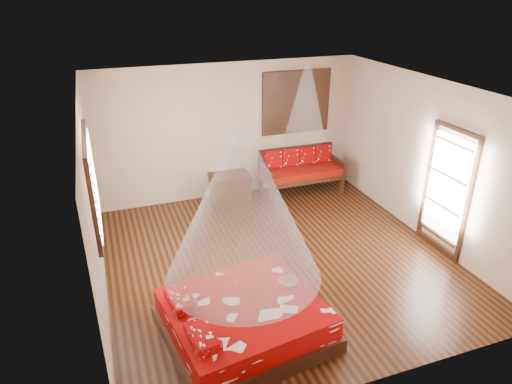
# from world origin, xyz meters

# --- Properties ---
(room) EXTENTS (5.54, 5.54, 2.84)m
(room) POSITION_xyz_m (0.00, 0.00, 1.40)
(room) COLOR black
(room) RESTS_ON ground
(bed) EXTENTS (2.19, 2.04, 0.63)m
(bed) POSITION_xyz_m (-1.12, -1.52, 0.25)
(bed) COLOR black
(bed) RESTS_ON floor
(daybed) EXTENTS (1.75, 0.78, 0.94)m
(daybed) POSITION_xyz_m (1.48, 2.38, 0.52)
(daybed) COLOR black
(daybed) RESTS_ON floor
(storage_chest) EXTENTS (0.85, 0.64, 0.57)m
(storage_chest) POSITION_xyz_m (-0.10, 2.45, 0.29)
(storage_chest) COLOR black
(storage_chest) RESTS_ON floor
(shutter_panel) EXTENTS (1.52, 0.06, 1.32)m
(shutter_panel) POSITION_xyz_m (1.48, 2.72, 1.90)
(shutter_panel) COLOR black
(shutter_panel) RESTS_ON wall_back
(window_left) EXTENTS (0.10, 1.74, 1.34)m
(window_left) POSITION_xyz_m (-2.71, 0.20, 1.70)
(window_left) COLOR black
(window_left) RESTS_ON wall_left
(glazed_door) EXTENTS (0.08, 1.02, 2.16)m
(glazed_door) POSITION_xyz_m (2.72, -0.60, 1.07)
(glazed_door) COLOR black
(glazed_door) RESTS_ON floor
(wine_tray) EXTENTS (0.29, 0.29, 0.23)m
(wine_tray) POSITION_xyz_m (-0.39, -1.29, 0.56)
(wine_tray) COLOR brown
(wine_tray) RESTS_ON bed
(mosquito_net_main) EXTENTS (1.89, 1.89, 1.80)m
(mosquito_net_main) POSITION_xyz_m (-1.10, -1.52, 1.85)
(mosquito_net_main) COLOR white
(mosquito_net_main) RESTS_ON ceiling
(mosquito_net_daybed) EXTENTS (0.86, 0.86, 1.50)m
(mosquito_net_daybed) POSITION_xyz_m (1.48, 2.25, 2.00)
(mosquito_net_daybed) COLOR white
(mosquito_net_daybed) RESTS_ON ceiling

